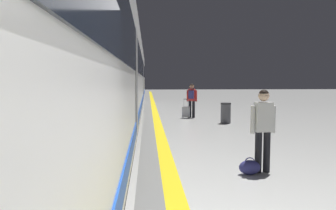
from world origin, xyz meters
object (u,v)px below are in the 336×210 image
at_px(duffel_bag_near, 250,167).
at_px(suitcase_mid, 186,112).
at_px(high_speed_train, 101,64).
at_px(passenger_mid, 192,98).
at_px(passenger_near, 263,125).
at_px(waste_bin, 226,113).

bearing_deg(duffel_bag_near, suitcase_mid, 90.85).
bearing_deg(high_speed_train, passenger_mid, 47.93).
bearing_deg(passenger_near, suitcase_mid, 92.80).
distance_m(high_speed_train, passenger_near, 6.87).
xyz_separation_m(passenger_near, passenger_mid, (-0.15, 9.68, 0.02)).
distance_m(high_speed_train, passenger_mid, 6.05).
relative_size(suitcase_mid, waste_bin, 1.07).
relative_size(high_speed_train, duffel_bag_near, 76.51).
height_order(duffel_bag_near, passenger_mid, passenger_mid).
bearing_deg(passenger_near, passenger_mid, 90.89).
xyz_separation_m(high_speed_train, passenger_mid, (3.93, 4.35, -1.48)).
xyz_separation_m(passenger_near, waste_bin, (1.06, 7.48, -0.55)).
xyz_separation_m(suitcase_mid, waste_bin, (1.53, -2.02, 0.14)).
distance_m(passenger_near, suitcase_mid, 9.54).
height_order(duffel_bag_near, suitcase_mid, suitcase_mid).
xyz_separation_m(high_speed_train, waste_bin, (5.14, 2.16, -2.05)).
distance_m(passenger_mid, suitcase_mid, 0.79).
height_order(high_speed_train, waste_bin, high_speed_train).
height_order(high_speed_train, duffel_bag_near, high_speed_train).
xyz_separation_m(passenger_mid, waste_bin, (1.21, -2.20, -0.57)).
distance_m(duffel_bag_near, suitcase_mid, 9.67).
height_order(passenger_mid, suitcase_mid, passenger_mid).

